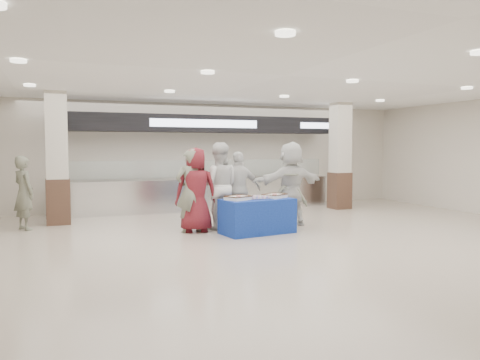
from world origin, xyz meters
name	(u,v)px	position (x,y,z in m)	size (l,w,h in m)	color
ground	(283,245)	(0.00, 0.00, 0.00)	(14.00, 14.00, 0.00)	beige
serving_line	(202,171)	(0.00, 5.40, 1.16)	(8.70, 0.85, 2.80)	silver
column_left	(57,161)	(-4.00, 4.20, 1.53)	(0.55, 0.55, 3.20)	#3D261B
column_right	(340,158)	(4.00, 4.20, 1.53)	(0.55, 0.55, 3.20)	#3D261B
display_table	(257,216)	(0.02, 1.30, 0.38)	(1.55, 0.78, 0.75)	#163698
sheet_cake_left	(238,197)	(-0.43, 1.28, 0.80)	(0.61, 0.55, 0.10)	white
sheet_cake_right	(275,195)	(0.46, 1.38, 0.80)	(0.62, 0.58, 0.10)	white
cupcake_tray	(259,197)	(0.07, 1.34, 0.78)	(0.40, 0.30, 0.06)	#A1A1A6
civilian_maroon	(196,190)	(-1.17, 1.94, 0.93)	(0.91, 0.59, 1.86)	maroon
soldier_a	(191,191)	(-1.29, 1.94, 0.92)	(0.67, 0.44, 1.83)	slate
chef_tall	(219,186)	(-0.59, 2.11, 0.99)	(0.96, 0.75, 1.97)	silver
chef_short	(239,189)	(-0.05, 2.22, 0.88)	(1.04, 0.43, 1.77)	silver
soldier_b	(288,196)	(1.10, 1.94, 0.71)	(0.91, 0.53, 1.42)	slate
civilian_white	(291,184)	(1.16, 1.94, 1.00)	(1.85, 0.59, 2.00)	silver
soldier_bg	(24,193)	(-4.72, 3.61, 0.84)	(0.61, 0.40, 1.68)	slate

